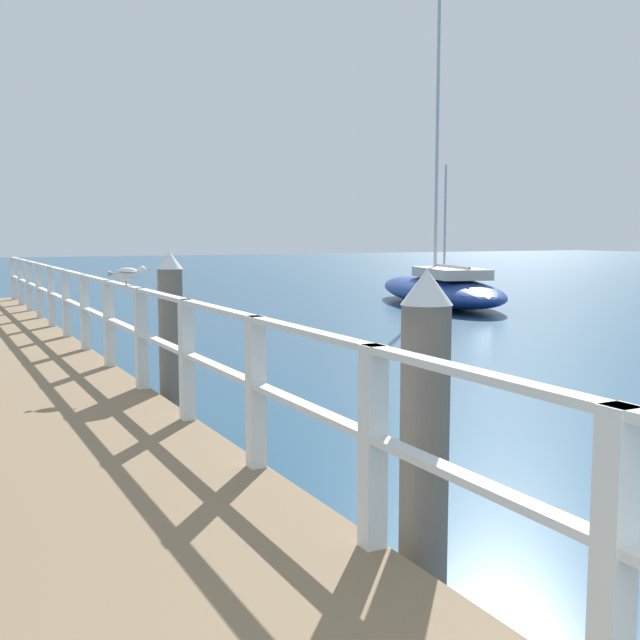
{
  "coord_description": "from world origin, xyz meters",
  "views": [
    {
      "loc": [
        -0.83,
        0.59,
        2.21
      ],
      "look_at": [
        3.38,
        8.76,
        1.19
      ],
      "focal_mm": 43.59,
      "sensor_mm": 36.0,
      "label": 1
    }
  ],
  "objects_px": {
    "dock_piling_near": "(424,445)",
    "seagull_foreground": "(128,273)",
    "boat_3": "(446,277)",
    "dock_piling_far": "(171,340)",
    "boat_1": "(440,289)"
  },
  "relations": [
    {
      "from": "dock_piling_near",
      "to": "dock_piling_far",
      "type": "distance_m",
      "value": 4.99
    },
    {
      "from": "boat_1",
      "to": "seagull_foreground",
      "type": "bearing_deg",
      "value": -122.6
    },
    {
      "from": "dock_piling_near",
      "to": "seagull_foreground",
      "type": "height_order",
      "value": "dock_piling_near"
    },
    {
      "from": "dock_piling_near",
      "to": "seagull_foreground",
      "type": "distance_m",
      "value": 5.48
    },
    {
      "from": "dock_piling_near",
      "to": "dock_piling_far",
      "type": "relative_size",
      "value": 1.0
    },
    {
      "from": "boat_1",
      "to": "dock_piling_far",
      "type": "bearing_deg",
      "value": -120.61
    },
    {
      "from": "dock_piling_far",
      "to": "seagull_foreground",
      "type": "height_order",
      "value": "dock_piling_far"
    },
    {
      "from": "dock_piling_near",
      "to": "boat_1",
      "type": "height_order",
      "value": "boat_1"
    },
    {
      "from": "dock_piling_far",
      "to": "boat_3",
      "type": "distance_m",
      "value": 26.3
    },
    {
      "from": "dock_piling_near",
      "to": "seagull_foreground",
      "type": "relative_size",
      "value": 4.23
    },
    {
      "from": "seagull_foreground",
      "to": "boat_3",
      "type": "distance_m",
      "value": 26.28
    },
    {
      "from": "dock_piling_far",
      "to": "boat_3",
      "type": "bearing_deg",
      "value": 46.84
    },
    {
      "from": "dock_piling_near",
      "to": "boat_1",
      "type": "relative_size",
      "value": 0.21
    },
    {
      "from": "dock_piling_near",
      "to": "boat_3",
      "type": "relative_size",
      "value": 0.39
    },
    {
      "from": "dock_piling_near",
      "to": "seagull_foreground",
      "type": "bearing_deg",
      "value": 93.93
    }
  ]
}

